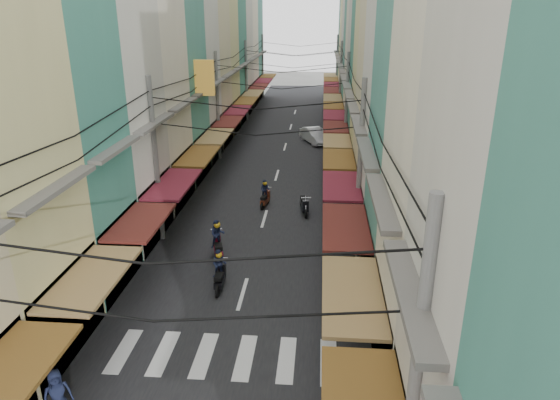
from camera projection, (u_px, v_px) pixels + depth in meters
The scene contains 15 objects.
ground at pixel (249, 271), 22.41m from camera, with size 160.00×160.00×0.00m, color slate.
road at pixel (283, 153), 41.06m from camera, with size 10.00×80.00×0.02m, color black.
sidewalk_left at pixel (206, 151), 41.55m from camera, with size 3.00×80.00×0.06m, color gray.
sidewalk_right at pixel (363, 155), 40.55m from camera, with size 3.00×80.00×0.06m, color gray.
crosswalk at pixel (225, 356), 16.81m from camera, with size 7.55×2.40×0.01m.
building_row_left at pixel (168, 29), 35.01m from camera, with size 7.80×67.67×23.70m.
building_row_right at pixel (396, 35), 33.81m from camera, with size 7.80×68.98×22.59m.
utility_poles at pixel (278, 79), 34.08m from camera, with size 10.20×66.13×8.20m.
white_car at pixel (314, 143), 44.35m from camera, with size 4.63×1.82×1.64m, color silver.
bicycle at pixel (402, 315), 19.13m from camera, with size 0.58×1.54×1.06m, color black.
moving_scooters at pixel (247, 233), 24.90m from camera, with size 4.26×11.26×1.95m.
parked_scooters at pixel (354, 319), 18.03m from camera, with size 13.13×13.69×1.01m.
pedestrians at pixel (168, 231), 23.97m from camera, with size 13.61×26.80×2.16m.
market_umbrella at pixel (390, 241), 20.09m from camera, with size 2.41×2.41×2.54m.
traffic_sign at pixel (358, 224), 22.26m from camera, with size 0.10×0.61×2.80m.
Camera 1 is at (3.01, -19.66, 10.90)m, focal length 32.00 mm.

